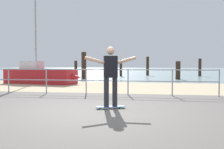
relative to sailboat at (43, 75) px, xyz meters
name	(u,v)px	position (x,y,z in m)	size (l,w,h in m)	color
ground_plane	(81,121)	(5.14, -9.31, -0.52)	(24.00, 10.00, 0.04)	#605B56
beach_strip	(124,87)	(5.14, -1.31, -0.52)	(24.00, 6.00, 0.04)	tan
sea_surface	(144,71)	(5.14, 26.69, -0.52)	(72.00, 50.00, 0.04)	#849EA3
railing_fence	(86,77)	(4.02, -4.71, 0.18)	(10.29, 0.05, 1.05)	#9EA0A5
sailboat	(43,75)	(0.00, 0.00, 0.00)	(5.06, 2.11, 5.10)	#B21E23
skateboard	(111,107)	(5.55, -7.79, -0.45)	(0.82, 0.47, 0.08)	#334C8C
skateboarder	(111,73)	(5.55, -7.79, 0.50)	(1.38, 0.60, 1.65)	#26262B
groyne_post_0	(76,68)	(-1.31, 10.93, 0.23)	(0.31, 0.31, 1.50)	#332319
groyne_post_1	(84,65)	(1.15, 5.21, 0.56)	(0.39, 0.39, 2.15)	#332319
groyne_post_2	(121,68)	(3.61, 9.35, 0.26)	(0.24, 0.24, 1.56)	#332319
groyne_post_3	(148,66)	(6.08, 11.17, 0.43)	(0.28, 0.28, 1.90)	#332319
groyne_post_4	(178,70)	(8.54, 5.51, 0.18)	(0.37, 0.37, 1.41)	#332319
groyne_post_5	(200,67)	(11.01, 10.57, 0.32)	(0.28, 0.28, 1.69)	#332319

